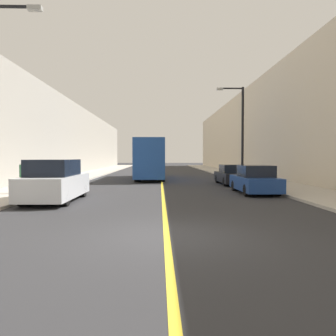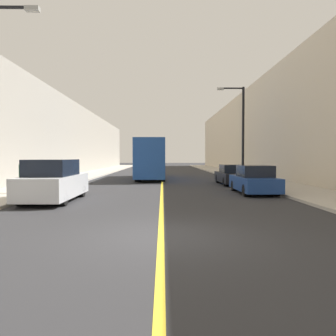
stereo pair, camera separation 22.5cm
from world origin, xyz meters
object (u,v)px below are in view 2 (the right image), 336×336
object	(u,v)px
bus	(151,159)
car_right_mid	(232,175)
street_lamp_right	(241,128)
car_right_near	(254,181)
pedestrian	(23,176)
parked_suv_left	(54,182)

from	to	relation	value
bus	car_right_mid	bearing A→B (deg)	-44.87
car_right_mid	street_lamp_right	world-z (taller)	street_lamp_right
car_right_near	car_right_mid	xyz separation A→B (m)	(0.03, 5.78, -0.04)
car_right_near	pedestrian	distance (m)	12.26
car_right_near	pedestrian	bearing A→B (deg)	-176.60
street_lamp_right	car_right_near	bearing A→B (deg)	-98.39
bus	car_right_near	distance (m)	13.32
parked_suv_left	car_right_near	bearing A→B (deg)	16.59
bus	pedestrian	world-z (taller)	bus
car_right_near	pedestrian	world-z (taller)	pedestrian
car_right_near	street_lamp_right	world-z (taller)	street_lamp_right
parked_suv_left	bus	bearing A→B (deg)	75.22
car_right_mid	pedestrian	world-z (taller)	pedestrian
parked_suv_left	street_lamp_right	world-z (taller)	street_lamp_right
pedestrian	bus	bearing A→B (deg)	63.68
car_right_near	car_right_mid	world-z (taller)	car_right_near
car_right_near	bus	bearing A→B (deg)	117.04
parked_suv_left	car_right_near	world-z (taller)	parked_suv_left
parked_suv_left	street_lamp_right	bearing A→B (deg)	44.83
bus	parked_suv_left	size ratio (longest dim) A/B	2.09
street_lamp_right	pedestrian	world-z (taller)	street_lamp_right
pedestrian	street_lamp_right	bearing A→B (deg)	33.31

